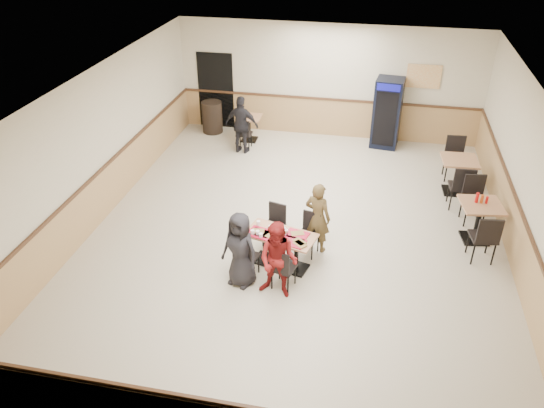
% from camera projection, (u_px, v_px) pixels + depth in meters
% --- Properties ---
extents(ground, '(10.00, 10.00, 0.00)m').
position_uv_depth(ground, '(296.00, 233.00, 10.51)').
color(ground, beige).
rests_on(ground, ground).
extents(room_shell, '(10.00, 10.00, 10.00)m').
position_uv_depth(room_shell, '(392.00, 159.00, 12.05)').
color(room_shell, silver).
rests_on(room_shell, ground).
extents(main_table, '(1.35, 0.90, 0.66)m').
position_uv_depth(main_table, '(281.00, 245.00, 9.41)').
color(main_table, black).
rests_on(main_table, ground).
extents(main_chairs, '(1.42, 1.67, 0.84)m').
position_uv_depth(main_chairs, '(278.00, 245.00, 9.43)').
color(main_chairs, black).
rests_on(main_chairs, ground).
extents(diner_woman_left, '(0.78, 0.64, 1.38)m').
position_uv_depth(diner_woman_left, '(240.00, 250.00, 8.85)').
color(diner_woman_left, black).
rests_on(diner_woman_left, ground).
extents(diner_woman_right, '(0.75, 0.63, 1.39)m').
position_uv_depth(diner_woman_right, '(278.00, 261.00, 8.58)').
color(diner_woman_right, maroon).
rests_on(diner_woman_right, ground).
extents(diner_man_opposite, '(0.59, 0.48, 1.39)m').
position_uv_depth(diner_man_opposite, '(318.00, 217.00, 9.70)').
color(diner_man_opposite, '#503F22').
rests_on(diner_man_opposite, ground).
extents(lone_diner, '(0.91, 0.46, 1.49)m').
position_uv_depth(lone_diner, '(242.00, 125.00, 13.35)').
color(lone_diner, black).
rests_on(lone_diner, ground).
extents(tabletop_clutter, '(1.11, 0.64, 0.12)m').
position_uv_depth(tabletop_clutter, '(278.00, 235.00, 9.23)').
color(tabletop_clutter, '#B50C28').
rests_on(tabletop_clutter, main_table).
extents(side_table_near, '(0.85, 0.85, 0.80)m').
position_uv_depth(side_table_near, '(479.00, 216.00, 10.05)').
color(side_table_near, black).
rests_on(side_table_near, ground).
extents(side_table_near_chair_south, '(0.53, 0.53, 1.01)m').
position_uv_depth(side_table_near_chair_south, '(483.00, 236.00, 9.53)').
color(side_table_near_chair_south, black).
rests_on(side_table_near_chair_south, ground).
extents(side_table_near_chair_north, '(0.53, 0.53, 1.01)m').
position_uv_depth(side_table_near_chair_north, '(475.00, 201.00, 10.60)').
color(side_table_near_chair_north, black).
rests_on(side_table_near_chair_north, ground).
extents(side_table_far, '(0.80, 0.80, 0.81)m').
position_uv_depth(side_table_far, '(458.00, 170.00, 11.65)').
color(side_table_far, black).
rests_on(side_table_far, ground).
extents(side_table_far_chair_south, '(0.50, 0.50, 1.03)m').
position_uv_depth(side_table_far_chair_south, '(461.00, 185.00, 11.12)').
color(side_table_far_chair_south, black).
rests_on(side_table_far_chair_south, ground).
extents(side_table_far_chair_north, '(0.50, 0.50, 1.03)m').
position_uv_depth(side_table_far_chair_north, '(455.00, 159.00, 12.21)').
color(side_table_far_chair_north, black).
rests_on(side_table_far_chair_north, ground).
extents(condiment_caddy, '(0.23, 0.06, 0.20)m').
position_uv_depth(condiment_caddy, '(481.00, 199.00, 9.91)').
color(condiment_caddy, red).
rests_on(condiment_caddy, side_table_near).
extents(back_table, '(0.64, 0.64, 0.68)m').
position_uv_depth(back_table, '(249.00, 125.00, 14.15)').
color(back_table, black).
rests_on(back_table, ground).
extents(back_table_chair_lone, '(0.40, 0.40, 0.86)m').
position_uv_depth(back_table_chair_lone, '(244.00, 133.00, 13.70)').
color(back_table_chair_lone, black).
rests_on(back_table_chair_lone, ground).
extents(pepsi_cooler, '(0.75, 0.76, 1.80)m').
position_uv_depth(pepsi_cooler, '(387.00, 113.00, 13.63)').
color(pepsi_cooler, black).
rests_on(pepsi_cooler, ground).
extents(trash_bin, '(0.55, 0.55, 0.87)m').
position_uv_depth(trash_bin, '(212.00, 117.00, 14.64)').
color(trash_bin, black).
rests_on(trash_bin, ground).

